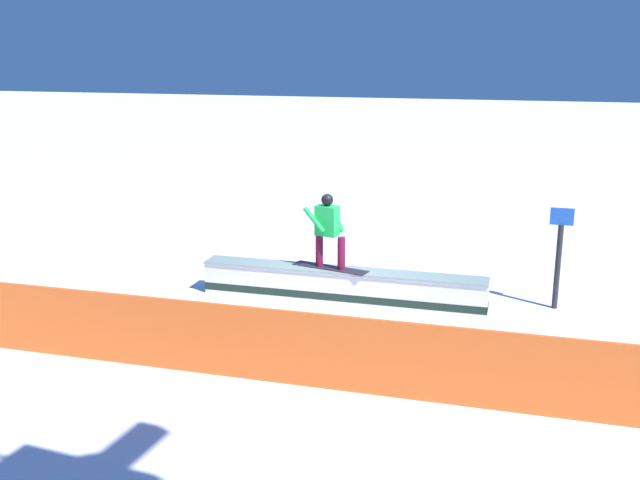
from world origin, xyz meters
TOP-DOWN VIEW (x-y plane):
  - ground_plane at (0.00, 0.00)m, footprint 120.00×120.00m
  - grind_box at (0.00, 0.00)m, footprint 5.29×0.64m
  - snowboarder at (0.27, -0.00)m, footprint 1.48×0.59m
  - safety_fence at (0.00, 3.50)m, footprint 12.63×0.39m
  - trail_marker at (-3.75, -0.79)m, footprint 0.40×0.10m

SIDE VIEW (x-z plane):
  - ground_plane at x=0.00m, z-range 0.00..0.00m
  - grind_box at x=0.00m, z-range -0.03..0.59m
  - safety_fence at x=0.00m, z-range 0.00..1.07m
  - trail_marker at x=-3.75m, z-range 0.07..1.90m
  - snowboarder at x=0.27m, z-range 0.68..2.06m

